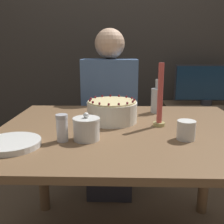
% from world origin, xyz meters
% --- Properties ---
extents(wall_behind, '(8.00, 0.05, 2.60)m').
position_xyz_m(wall_behind, '(0.00, 1.40, 1.30)').
color(wall_behind, '#38332D').
rests_on(wall_behind, ground_plane).
extents(dining_table, '(1.24, 1.00, 0.75)m').
position_xyz_m(dining_table, '(0.00, 0.00, 0.63)').
color(dining_table, brown).
rests_on(dining_table, ground_plane).
extents(cake, '(0.26, 0.26, 0.13)m').
position_xyz_m(cake, '(-0.07, 0.12, 0.81)').
color(cake, white).
rests_on(cake, dining_table).
extents(sugar_bowl, '(0.12, 0.12, 0.12)m').
position_xyz_m(sugar_bowl, '(-0.17, -0.16, 0.80)').
color(sugar_bowl, silver).
rests_on(sugar_bowl, dining_table).
extents(sugar_shaker, '(0.05, 0.05, 0.12)m').
position_xyz_m(sugar_shaker, '(-0.27, -0.19, 0.81)').
color(sugar_shaker, white).
rests_on(sugar_shaker, dining_table).
extents(plate_stack, '(0.23, 0.23, 0.02)m').
position_xyz_m(plate_stack, '(-0.46, -0.25, 0.76)').
color(plate_stack, silver).
rests_on(plate_stack, dining_table).
extents(candle, '(0.06, 0.06, 0.31)m').
position_xyz_m(candle, '(0.17, 0.05, 0.88)').
color(candle, tan).
rests_on(candle, dining_table).
extents(bottle, '(0.07, 0.07, 0.20)m').
position_xyz_m(bottle, '(0.20, 0.33, 0.83)').
color(bottle, '#B2B7BC').
rests_on(bottle, dining_table).
extents(cup, '(0.08, 0.08, 0.08)m').
position_xyz_m(cup, '(0.26, -0.15, 0.79)').
color(cup, white).
rests_on(cup, dining_table).
extents(person_man_blue_shirt, '(0.40, 0.34, 1.27)m').
position_xyz_m(person_man_blue_shirt, '(-0.10, 0.70, 0.56)').
color(person_man_blue_shirt, '#2D2D38').
rests_on(person_man_blue_shirt, ground_plane).
extents(side_cabinet, '(0.74, 0.42, 0.62)m').
position_xyz_m(side_cabinet, '(0.77, 1.14, 0.31)').
color(side_cabinet, brown).
rests_on(side_cabinet, ground_plane).
extents(tv_monitor, '(0.59, 0.10, 0.36)m').
position_xyz_m(tv_monitor, '(0.77, 1.15, 0.81)').
color(tv_monitor, '#2D2D33').
rests_on(tv_monitor, side_cabinet).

